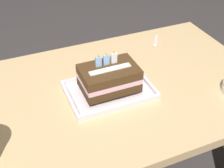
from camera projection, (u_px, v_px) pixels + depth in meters
dining_table at (115, 110)px, 1.22m from camera, size 1.19×0.74×0.76m
foil_tray at (109, 91)px, 1.13m from camera, size 0.32×0.22×0.02m
birthday_cake at (109, 78)px, 1.09m from camera, size 0.21×0.14×0.14m
serving_spoon_near_tray at (155, 43)px, 1.41m from camera, size 0.08×0.11×0.01m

